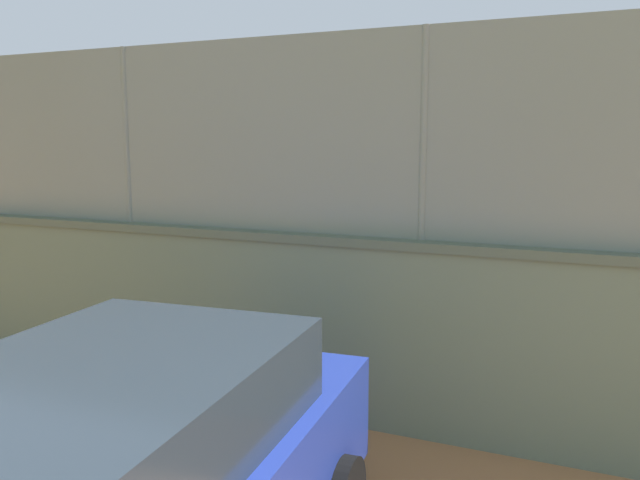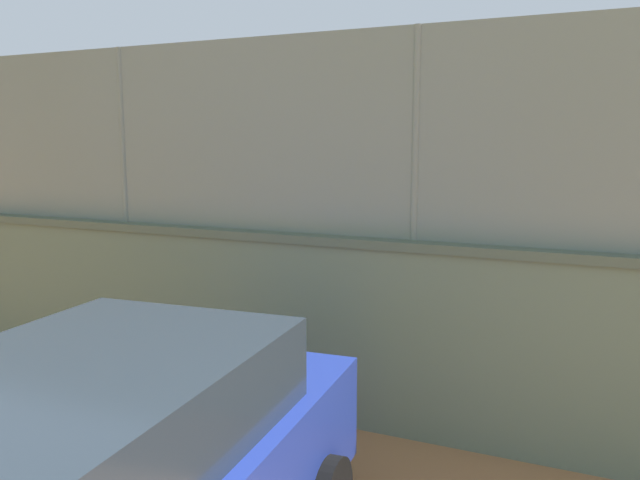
# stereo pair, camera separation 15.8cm
# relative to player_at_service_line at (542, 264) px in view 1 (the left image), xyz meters

# --- Properties ---
(ground_plane) EXTENTS (260.00, 260.00, 0.00)m
(ground_plane) POSITION_rel_player_at_service_line_xyz_m (5.22, -5.33, -0.94)
(ground_plane) COLOR #A36B42
(perimeter_wall) EXTENTS (33.00, 0.74, 1.79)m
(perimeter_wall) POSITION_rel_player_at_service_line_xyz_m (3.93, 3.97, -0.03)
(perimeter_wall) COLOR slate
(perimeter_wall) RESTS_ON ground_plane
(fence_panel_on_wall) EXTENTS (32.40, 0.36, 1.84)m
(fence_panel_on_wall) POSITION_rel_player_at_service_line_xyz_m (3.93, 3.97, 1.78)
(fence_panel_on_wall) COLOR gray
(fence_panel_on_wall) RESTS_ON perimeter_wall
(player_at_service_line) EXTENTS (0.75, 1.23, 1.59)m
(player_at_service_line) POSITION_rel_player_at_service_line_xyz_m (0.00, 0.00, 0.00)
(player_at_service_line) COLOR #B2B2B2
(player_at_service_line) RESTS_ON ground_plane
(player_foreground_swinging) EXTENTS (0.68, 0.85, 1.50)m
(player_foreground_swinging) POSITION_rel_player_at_service_line_xyz_m (6.14, -6.33, -0.06)
(player_foreground_swinging) COLOR #B2B2B2
(player_foreground_swinging) RESTS_ON ground_plane
(player_baseline_waiting) EXTENTS (0.78, 0.98, 1.70)m
(player_baseline_waiting) POSITION_rel_player_at_service_line_xyz_m (3.55, -1.75, 0.07)
(player_baseline_waiting) COLOR #B2B2B2
(player_baseline_waiting) RESTS_ON ground_plane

